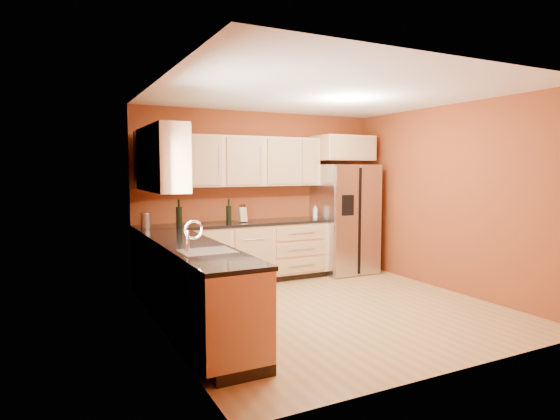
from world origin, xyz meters
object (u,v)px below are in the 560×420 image
canister_left (146,221)px  wine_bottle_a (229,211)px  knife_block (242,215)px  soap_dispenser (315,212)px  refrigerator (344,219)px

canister_left → wine_bottle_a: bearing=-1.4°
knife_block → soap_dispenser: (1.24, -0.03, -0.00)m
refrigerator → canister_left: size_ratio=9.62×
refrigerator → soap_dispenser: 0.57m
refrigerator → knife_block: 1.80m
soap_dispenser → refrigerator: bearing=-2.7°
wine_bottle_a → refrigerator: bearing=-0.1°
canister_left → refrigerator: bearing=-0.6°
wine_bottle_a → knife_block: bearing=13.2°
canister_left → soap_dispenser: (2.65, -0.01, 0.01)m
canister_left → soap_dispenser: soap_dispenser is taller
knife_block → canister_left: bearing=176.4°
canister_left → knife_block: bearing=1.0°
canister_left → knife_block: knife_block is taller
refrigerator → knife_block: (-1.79, 0.06, 0.14)m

